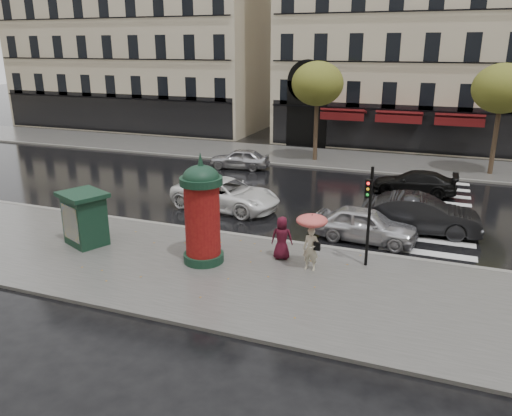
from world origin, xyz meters
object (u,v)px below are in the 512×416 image
at_px(newsstand, 85,218).
at_px(traffic_light, 369,207).
at_px(car_silver, 366,225).
at_px(car_black, 414,183).
at_px(woman_umbrella, 312,233).
at_px(car_white, 226,194).
at_px(car_far_silver, 239,159).
at_px(morris_column, 202,211).
at_px(car_darkgrey, 420,214).
at_px(man_burgundy, 282,238).
at_px(woman_red, 212,229).

bearing_deg(newsstand, traffic_light, 9.53).
relative_size(traffic_light, car_silver, 0.87).
xyz_separation_m(car_silver, car_black, (1.36, 7.71, -0.07)).
bearing_deg(car_black, woman_umbrella, -13.68).
height_order(car_white, car_far_silver, car_white).
xyz_separation_m(woman_umbrella, car_silver, (1.31, 3.69, -0.78)).
bearing_deg(morris_column, newsstand, -178.73).
bearing_deg(traffic_light, car_white, 148.53).
bearing_deg(car_darkgrey, newsstand, 113.42).
height_order(man_burgundy, morris_column, morris_column).
distance_m(woman_red, car_silver, 6.21).
distance_m(morris_column, traffic_light, 5.79).
xyz_separation_m(woman_red, newsstand, (-4.75, -1.43, 0.33)).
bearing_deg(woman_red, car_far_silver, -79.37).
xyz_separation_m(woman_umbrella, man_burgundy, (-1.23, 0.55, -0.56)).
relative_size(man_burgundy, car_black, 0.37).
height_order(car_darkgrey, car_white, car_darkgrey).
height_order(man_burgundy, car_white, man_burgundy).
distance_m(traffic_light, car_silver, 3.16).
xyz_separation_m(car_silver, car_white, (-6.99, 1.85, 0.04)).
relative_size(man_burgundy, traffic_light, 0.45).
distance_m(woman_red, car_far_silver, 13.50).
relative_size(woman_umbrella, car_far_silver, 0.54).
height_order(newsstand, car_darkgrey, newsstand).
distance_m(woman_umbrella, car_white, 7.97).
relative_size(man_burgundy, car_darkgrey, 0.33).
bearing_deg(man_burgundy, woman_umbrella, 145.09).
distance_m(woman_umbrella, traffic_light, 2.16).
distance_m(traffic_light, newsstand, 10.79).
bearing_deg(car_far_silver, car_white, 10.23).
relative_size(traffic_light, car_black, 0.83).
bearing_deg(car_silver, car_black, -5.25).
xyz_separation_m(woman_red, car_silver, (5.41, 3.04, -0.17)).
bearing_deg(woman_umbrella, woman_red, 170.96).
bearing_deg(traffic_light, newsstand, -170.47).
distance_m(man_burgundy, morris_column, 3.06).
height_order(woman_red, man_burgundy, man_burgundy).
xyz_separation_m(traffic_light, car_far_silver, (-10.00, 12.50, -1.65)).
xyz_separation_m(man_burgundy, car_silver, (2.54, 3.14, -0.22)).
bearing_deg(car_silver, woman_red, 124.05).
bearing_deg(woman_umbrella, car_silver, 70.53).
distance_m(newsstand, car_far_silver, 14.30).
bearing_deg(car_darkgrey, woman_red, 119.34).
distance_m(morris_column, newsstand, 5.13).
bearing_deg(morris_column, car_black, 61.84).
relative_size(woman_umbrella, woman_red, 1.38).
bearing_deg(car_darkgrey, man_burgundy, 133.68).
bearing_deg(car_silver, newsstand, 118.47).
xyz_separation_m(woman_red, car_white, (-1.58, 4.88, -0.13)).
bearing_deg(morris_column, car_far_silver, 107.51).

